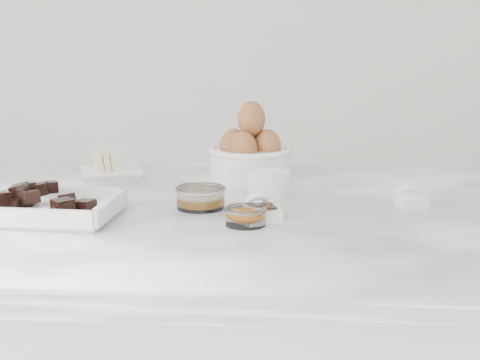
% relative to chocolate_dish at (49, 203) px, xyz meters
% --- Properties ---
extents(marble_slab, '(1.20, 0.80, 0.04)m').
position_rel_chocolate_dish_xyz_m(marble_slab, '(0.28, 0.09, -0.04)').
color(marble_slab, white).
rests_on(marble_slab, cabinet).
extents(chocolate_dish, '(0.23, 0.18, 0.06)m').
position_rel_chocolate_dish_xyz_m(chocolate_dish, '(0.00, 0.00, 0.00)').
color(chocolate_dish, white).
rests_on(chocolate_dish, marble_slab).
extents(butter_plate, '(0.16, 0.16, 0.05)m').
position_rel_chocolate_dish_xyz_m(butter_plate, '(0.02, 0.33, -0.01)').
color(butter_plate, white).
rests_on(butter_plate, marble_slab).
extents(sugar_ramekin, '(0.08, 0.08, 0.05)m').
position_rel_chocolate_dish_xyz_m(sugar_ramekin, '(0.35, 0.17, 0.00)').
color(sugar_ramekin, white).
rests_on(sugar_ramekin, marble_slab).
extents(egg_bowl, '(0.17, 0.17, 0.16)m').
position_rel_chocolate_dish_xyz_m(egg_bowl, '(0.31, 0.30, 0.03)').
color(egg_bowl, white).
rests_on(egg_bowl, marble_slab).
extents(honey_bowl, '(0.09, 0.09, 0.04)m').
position_rel_chocolate_dish_xyz_m(honey_bowl, '(0.24, 0.08, -0.00)').
color(honey_bowl, white).
rests_on(honey_bowl, marble_slab).
extents(zest_bowl, '(0.07, 0.07, 0.03)m').
position_rel_chocolate_dish_xyz_m(zest_bowl, '(0.32, -0.03, -0.01)').
color(zest_bowl, white).
rests_on(zest_bowl, marble_slab).
extents(vanilla_spoon, '(0.07, 0.08, 0.04)m').
position_rel_chocolate_dish_xyz_m(vanilla_spoon, '(0.34, 0.01, -0.01)').
color(vanilla_spoon, white).
rests_on(vanilla_spoon, marble_slab).
extents(salt_spoon, '(0.06, 0.07, 0.04)m').
position_rel_chocolate_dish_xyz_m(salt_spoon, '(0.60, 0.11, -0.01)').
color(salt_spoon, white).
rests_on(salt_spoon, marble_slab).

